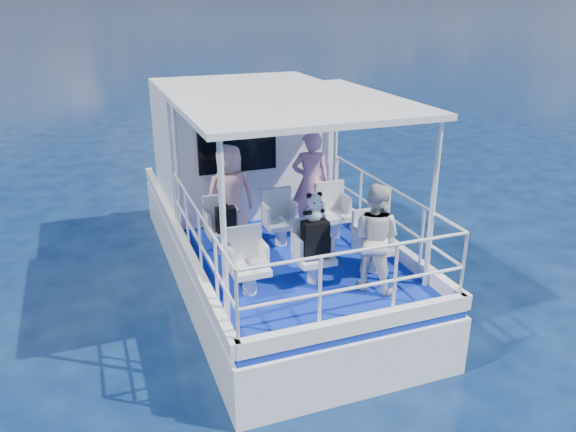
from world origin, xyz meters
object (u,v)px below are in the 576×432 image
object	(u,v)px
passenger_port_fwd	(230,196)
backpack_center	(315,240)
panda	(314,207)
passenger_stbd_aft	(374,237)

from	to	relation	value
passenger_port_fwd	backpack_center	bearing A→B (deg)	109.84
backpack_center	panda	xyz separation A→B (m)	(-0.01, 0.03, 0.44)
passenger_stbd_aft	panda	size ratio (longest dim) A/B	3.76
backpack_center	panda	world-z (taller)	panda
backpack_center	passenger_stbd_aft	bearing A→B (deg)	-29.24
passenger_port_fwd	passenger_stbd_aft	bearing A→B (deg)	120.93
passenger_stbd_aft	backpack_center	bearing A→B (deg)	18.77
passenger_stbd_aft	backpack_center	xyz separation A→B (m)	(-0.66, 0.37, -0.08)
passenger_port_fwd	backpack_center	world-z (taller)	passenger_port_fwd
panda	passenger_port_fwd	bearing A→B (deg)	112.40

